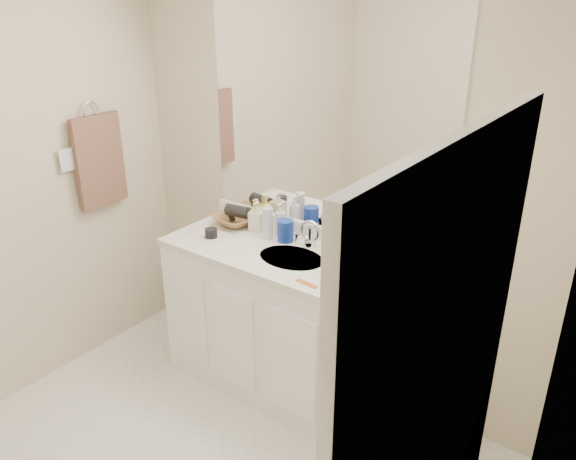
% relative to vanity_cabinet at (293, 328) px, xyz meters
% --- Properties ---
extents(wall_back, '(2.60, 0.02, 2.40)m').
position_rel_vanity_cabinet_xyz_m(wall_back, '(0.00, 0.28, 0.77)').
color(wall_back, beige).
rests_on(wall_back, floor).
extents(wall_right, '(0.02, 2.60, 2.40)m').
position_rel_vanity_cabinet_xyz_m(wall_right, '(1.30, -1.02, 0.77)').
color(wall_right, beige).
rests_on(wall_right, floor).
extents(vanity_cabinet, '(1.50, 0.55, 0.85)m').
position_rel_vanity_cabinet_xyz_m(vanity_cabinet, '(0.00, 0.00, 0.00)').
color(vanity_cabinet, white).
rests_on(vanity_cabinet, floor).
extents(countertop, '(1.52, 0.57, 0.03)m').
position_rel_vanity_cabinet_xyz_m(countertop, '(0.00, 0.00, 0.44)').
color(countertop, silver).
rests_on(countertop, vanity_cabinet).
extents(backsplash, '(1.52, 0.03, 0.08)m').
position_rel_vanity_cabinet_xyz_m(backsplash, '(0.00, 0.26, 0.50)').
color(backsplash, white).
rests_on(backsplash, countertop).
extents(sink_basin, '(0.37, 0.37, 0.02)m').
position_rel_vanity_cabinet_xyz_m(sink_basin, '(0.00, -0.02, 0.44)').
color(sink_basin, silver).
rests_on(sink_basin, countertop).
extents(faucet, '(0.02, 0.02, 0.11)m').
position_rel_vanity_cabinet_xyz_m(faucet, '(0.00, 0.16, 0.51)').
color(faucet, silver).
rests_on(faucet, countertop).
extents(mirror, '(1.48, 0.01, 1.20)m').
position_rel_vanity_cabinet_xyz_m(mirror, '(0.00, 0.27, 1.14)').
color(mirror, white).
rests_on(mirror, wall_back).
extents(blue_mug, '(0.11, 0.11, 0.13)m').
position_rel_vanity_cabinet_xyz_m(blue_mug, '(-0.15, 0.13, 0.52)').
color(blue_mug, navy).
rests_on(blue_mug, countertop).
extents(tan_cup, '(0.08, 0.08, 0.10)m').
position_rel_vanity_cabinet_xyz_m(tan_cup, '(0.20, 0.06, 0.50)').
color(tan_cup, tan).
rests_on(tan_cup, countertop).
extents(toothbrush, '(0.02, 0.04, 0.21)m').
position_rel_vanity_cabinet_xyz_m(toothbrush, '(0.21, 0.06, 0.60)').
color(toothbrush, '#E23B9A').
rests_on(toothbrush, tan_cup).
extents(mouthwash_bottle, '(0.10, 0.10, 0.17)m').
position_rel_vanity_cabinet_xyz_m(mouthwash_bottle, '(0.33, 0.07, 0.54)').
color(mouthwash_bottle, '#0C9498').
rests_on(mouthwash_bottle, countertop).
extents(clear_pump_bottle, '(0.06, 0.06, 0.15)m').
position_rel_vanity_cabinet_xyz_m(clear_pump_bottle, '(0.51, 0.18, 0.53)').
color(clear_pump_bottle, silver).
rests_on(clear_pump_bottle, countertop).
extents(soap_dish, '(0.14, 0.13, 0.01)m').
position_rel_vanity_cabinet_xyz_m(soap_dish, '(0.43, -0.12, 0.46)').
color(soap_dish, white).
rests_on(soap_dish, countertop).
extents(green_soap, '(0.07, 0.06, 0.02)m').
position_rel_vanity_cabinet_xyz_m(green_soap, '(0.43, -0.12, 0.48)').
color(green_soap, '#6DBE2E').
rests_on(green_soap, soap_dish).
extents(orange_comb, '(0.12, 0.04, 0.01)m').
position_rel_vanity_cabinet_xyz_m(orange_comb, '(0.23, -0.21, 0.46)').
color(orange_comb, '#DD5317').
rests_on(orange_comb, countertop).
extents(dark_jar, '(0.08, 0.08, 0.05)m').
position_rel_vanity_cabinet_xyz_m(dark_jar, '(-0.53, -0.08, 0.48)').
color(dark_jar, black).
rests_on(dark_jar, countertop).
extents(extra_white_bottle, '(0.06, 0.06, 0.18)m').
position_rel_vanity_cabinet_xyz_m(extra_white_bottle, '(-0.25, 0.10, 0.55)').
color(extra_white_bottle, silver).
rests_on(extra_white_bottle, countertop).
extents(soap_bottle_white, '(0.09, 0.09, 0.19)m').
position_rel_vanity_cabinet_xyz_m(soap_bottle_white, '(-0.23, 0.19, 0.55)').
color(soap_bottle_white, silver).
rests_on(soap_bottle_white, countertop).
extents(soap_bottle_cream, '(0.09, 0.09, 0.18)m').
position_rel_vanity_cabinet_xyz_m(soap_bottle_cream, '(-0.38, 0.16, 0.54)').
color(soap_bottle_cream, beige).
rests_on(soap_bottle_cream, countertop).
extents(soap_bottle_yellow, '(0.14, 0.14, 0.16)m').
position_rel_vanity_cabinet_xyz_m(soap_bottle_yellow, '(-0.44, 0.22, 0.54)').
color(soap_bottle_yellow, '#D6BF53').
rests_on(soap_bottle_yellow, countertop).
extents(wicker_basket, '(0.28, 0.28, 0.06)m').
position_rel_vanity_cabinet_xyz_m(wicker_basket, '(-0.54, 0.15, 0.49)').
color(wicker_basket, brown).
rests_on(wicker_basket, countertop).
extents(hair_dryer, '(0.16, 0.10, 0.07)m').
position_rel_vanity_cabinet_xyz_m(hair_dryer, '(-0.52, 0.15, 0.54)').
color(hair_dryer, black).
rests_on(hair_dryer, wicker_basket).
extents(towel_ring, '(0.01, 0.11, 0.11)m').
position_rel_vanity_cabinet_xyz_m(towel_ring, '(-1.27, -0.25, 1.12)').
color(towel_ring, silver).
rests_on(towel_ring, wall_left).
extents(hand_towel, '(0.04, 0.32, 0.55)m').
position_rel_vanity_cabinet_xyz_m(hand_towel, '(-1.25, -0.25, 0.82)').
color(hand_towel, '#4A3128').
rests_on(hand_towel, towel_ring).
extents(switch_plate, '(0.01, 0.08, 0.13)m').
position_rel_vanity_cabinet_xyz_m(switch_plate, '(-1.27, -0.45, 0.88)').
color(switch_plate, silver).
rests_on(switch_plate, wall_left).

